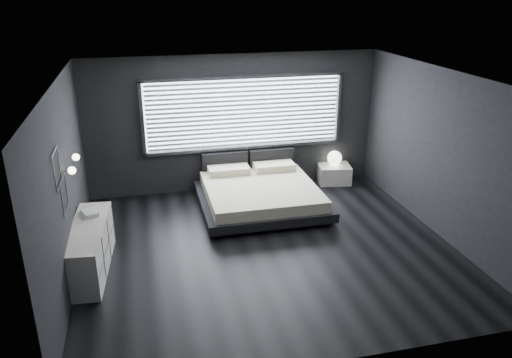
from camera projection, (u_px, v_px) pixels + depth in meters
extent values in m
plane|color=black|center=(268.00, 248.00, 8.23)|extent=(6.00, 6.00, 0.00)
plane|color=white|center=(270.00, 78.00, 7.21)|extent=(6.00, 6.00, 0.00)
cube|color=black|center=(234.00, 123.00, 10.21)|extent=(6.00, 0.04, 2.80)
cube|color=black|center=(336.00, 257.00, 5.23)|extent=(6.00, 0.04, 2.80)
cube|color=black|center=(65.00, 186.00, 7.07)|extent=(0.04, 5.50, 2.80)
cube|color=black|center=(441.00, 154.00, 8.37)|extent=(0.04, 5.50, 2.80)
cube|color=white|center=(244.00, 113.00, 10.16)|extent=(4.00, 0.02, 1.38)
cube|color=#47474C|center=(142.00, 119.00, 9.69)|extent=(0.06, 0.08, 1.48)
cube|color=#47474C|center=(338.00, 108.00, 10.57)|extent=(0.06, 0.08, 1.48)
cube|color=#47474C|center=(244.00, 77.00, 9.86)|extent=(4.14, 0.08, 0.06)
cube|color=#47474C|center=(245.00, 148.00, 10.40)|extent=(4.14, 0.08, 0.06)
cube|color=silver|center=(245.00, 114.00, 10.10)|extent=(3.94, 0.03, 1.32)
cube|color=black|center=(225.00, 164.00, 10.36)|extent=(0.96, 0.16, 0.52)
cube|color=black|center=(271.00, 160.00, 10.58)|extent=(0.96, 0.16, 0.52)
cylinder|color=silver|center=(67.00, 171.00, 7.05)|extent=(0.10, 0.02, 0.02)
sphere|color=#FFE5B7|center=(72.00, 170.00, 7.07)|extent=(0.11, 0.11, 0.11)
cylinder|color=silver|center=(71.00, 157.00, 7.59)|extent=(0.10, 0.02, 0.02)
sphere|color=#FFE5B7|center=(76.00, 157.00, 7.61)|extent=(0.11, 0.11, 0.11)
cube|color=#47474C|center=(54.00, 152.00, 6.33)|extent=(0.01, 0.46, 0.02)
cube|color=#47474C|center=(59.00, 185.00, 6.50)|extent=(0.01, 0.46, 0.02)
cube|color=#47474C|center=(59.00, 163.00, 6.62)|extent=(0.01, 0.02, 0.46)
cube|color=#47474C|center=(54.00, 175.00, 6.20)|extent=(0.01, 0.02, 0.46)
cube|color=#47474C|center=(62.00, 179.00, 6.73)|extent=(0.01, 0.46, 0.02)
cube|color=#47474C|center=(66.00, 210.00, 6.89)|extent=(0.01, 0.46, 0.02)
cube|color=#47474C|center=(66.00, 189.00, 7.02)|extent=(0.01, 0.02, 0.46)
cube|color=#47474C|center=(62.00, 202.00, 6.60)|extent=(0.01, 0.02, 0.46)
cube|color=black|center=(217.00, 233.00, 8.64)|extent=(0.13, 0.13, 0.08)
cube|color=black|center=(326.00, 221.00, 9.07)|extent=(0.13, 0.13, 0.08)
cube|color=black|center=(203.00, 193.00, 10.28)|extent=(0.13, 0.13, 0.08)
cube|color=black|center=(296.00, 185.00, 10.71)|extent=(0.13, 0.13, 0.08)
cube|color=black|center=(261.00, 200.00, 9.63)|extent=(2.35, 2.24, 0.17)
cube|color=beige|center=(261.00, 191.00, 9.56)|extent=(2.09, 2.09, 0.21)
cube|color=beige|center=(229.00, 170.00, 10.14)|extent=(0.83, 0.45, 0.14)
cube|color=beige|center=(274.00, 166.00, 10.35)|extent=(0.83, 0.45, 0.14)
cube|color=silver|center=(334.00, 174.00, 10.89)|extent=(0.76, 0.66, 0.39)
sphere|color=white|center=(335.00, 158.00, 10.80)|extent=(0.31, 0.31, 0.31)
cube|color=silver|center=(90.00, 248.00, 7.50)|extent=(0.65, 1.84, 0.72)
cube|color=#47474C|center=(107.00, 247.00, 7.53)|extent=(0.16, 1.77, 0.70)
cube|color=silver|center=(89.00, 213.00, 7.75)|extent=(0.31, 0.36, 0.04)
cube|color=silver|center=(90.00, 212.00, 7.73)|extent=(0.29, 0.33, 0.03)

